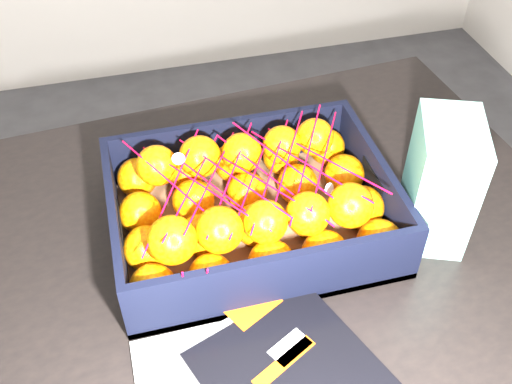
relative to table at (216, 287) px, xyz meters
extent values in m
cube|color=black|center=(0.00, 0.00, 0.08)|extent=(1.26, 0.90, 0.04)
cylinder|color=black|center=(0.55, 0.35, -0.30)|extent=(0.06, 0.06, 0.71)
cube|color=#E7500C|center=(0.03, -0.13, 0.12)|extent=(0.09, 0.08, 0.00)
cube|color=white|center=(0.06, -0.21, 0.12)|extent=(0.06, 0.05, 0.00)
cube|color=#E7500C|center=(0.05, -0.23, 0.12)|extent=(0.10, 0.06, 0.00)
cube|color=brown|center=(0.07, 0.03, 0.10)|extent=(0.43, 0.32, 0.01)
cube|color=black|center=(0.07, 0.18, 0.15)|extent=(0.43, 0.01, 0.11)
cube|color=black|center=(0.07, -0.13, 0.15)|extent=(0.43, 0.01, 0.11)
cube|color=black|center=(-0.14, 0.03, 0.15)|extent=(0.01, 0.30, 0.11)
cube|color=black|center=(0.28, 0.03, 0.15)|extent=(0.01, 0.30, 0.11)
sphere|color=orange|center=(-0.10, -0.09, 0.14)|extent=(0.07, 0.07, 0.07)
sphere|color=orange|center=(-0.10, -0.01, 0.14)|extent=(0.07, 0.07, 0.07)
sphere|color=orange|center=(-0.10, 0.06, 0.14)|extent=(0.07, 0.07, 0.07)
sphere|color=orange|center=(-0.10, 0.14, 0.14)|extent=(0.07, 0.07, 0.07)
sphere|color=orange|center=(-0.02, -0.09, 0.14)|extent=(0.07, 0.07, 0.07)
sphere|color=orange|center=(-0.02, -0.01, 0.14)|extent=(0.07, 0.07, 0.07)
sphere|color=orange|center=(-0.02, 0.07, 0.14)|extent=(0.07, 0.07, 0.07)
sphere|color=orange|center=(-0.02, 0.14, 0.14)|extent=(0.06, 0.06, 0.06)
sphere|color=orange|center=(0.07, -0.09, 0.14)|extent=(0.07, 0.07, 0.07)
sphere|color=orange|center=(0.07, -0.01, 0.14)|extent=(0.07, 0.07, 0.07)
sphere|color=orange|center=(0.07, 0.06, 0.14)|extent=(0.07, 0.07, 0.07)
sphere|color=orange|center=(0.07, 0.14, 0.14)|extent=(0.07, 0.07, 0.07)
sphere|color=orange|center=(0.15, -0.09, 0.14)|extent=(0.07, 0.07, 0.07)
sphere|color=orange|center=(0.15, -0.01, 0.14)|extent=(0.06, 0.06, 0.06)
sphere|color=orange|center=(0.16, 0.06, 0.14)|extent=(0.07, 0.07, 0.07)
sphere|color=orange|center=(0.15, 0.14, 0.14)|extent=(0.06, 0.06, 0.06)
sphere|color=orange|center=(0.24, -0.09, 0.14)|extent=(0.07, 0.07, 0.07)
sphere|color=orange|center=(0.24, -0.02, 0.14)|extent=(0.07, 0.07, 0.07)
sphere|color=orange|center=(0.24, 0.07, 0.14)|extent=(0.07, 0.07, 0.07)
sphere|color=orange|center=(0.24, 0.14, 0.14)|extent=(0.06, 0.06, 0.06)
sphere|color=orange|center=(-0.06, -0.06, 0.20)|extent=(0.07, 0.07, 0.07)
sphere|color=orange|center=(-0.06, 0.10, 0.20)|extent=(0.07, 0.07, 0.07)
sphere|color=orange|center=(0.00, -0.05, 0.20)|extent=(0.07, 0.07, 0.07)
sphere|color=orange|center=(0.01, 0.11, 0.20)|extent=(0.07, 0.07, 0.07)
sphere|color=orange|center=(0.07, -0.06, 0.20)|extent=(0.06, 0.06, 0.06)
sphere|color=orange|center=(0.07, 0.10, 0.20)|extent=(0.07, 0.07, 0.07)
sphere|color=orange|center=(0.13, -0.06, 0.20)|extent=(0.06, 0.06, 0.06)
sphere|color=orange|center=(0.14, 0.10, 0.20)|extent=(0.06, 0.06, 0.06)
sphere|color=orange|center=(0.20, -0.06, 0.20)|extent=(0.07, 0.07, 0.07)
sphere|color=orange|center=(0.20, 0.11, 0.20)|extent=(0.06, 0.06, 0.06)
cylinder|color=red|center=(-0.05, 0.03, 0.22)|extent=(0.12, 0.22, 0.01)
cylinder|color=red|center=(-0.02, 0.04, 0.22)|extent=(0.12, 0.22, 0.04)
cylinder|color=red|center=(0.01, 0.02, 0.21)|extent=(0.12, 0.22, 0.00)
cylinder|color=red|center=(0.04, 0.02, 0.22)|extent=(0.12, 0.22, 0.02)
cylinder|color=red|center=(0.07, 0.03, 0.21)|extent=(0.12, 0.22, 0.03)
cylinder|color=red|center=(0.10, 0.02, 0.21)|extent=(0.12, 0.22, 0.02)
cylinder|color=red|center=(0.13, 0.03, 0.22)|extent=(0.12, 0.22, 0.02)
cylinder|color=red|center=(0.16, 0.02, 0.22)|extent=(0.12, 0.22, 0.02)
cylinder|color=red|center=(0.19, 0.03, 0.22)|extent=(0.12, 0.22, 0.03)
cylinder|color=red|center=(-0.05, 0.03, 0.22)|extent=(0.12, 0.22, 0.03)
cylinder|color=red|center=(-0.02, 0.02, 0.22)|extent=(0.12, 0.22, 0.02)
cylinder|color=red|center=(0.01, 0.03, 0.22)|extent=(0.12, 0.22, 0.02)
cylinder|color=red|center=(0.04, 0.03, 0.22)|extent=(0.12, 0.22, 0.01)
cylinder|color=red|center=(0.07, 0.02, 0.21)|extent=(0.12, 0.22, 0.01)
cylinder|color=red|center=(0.10, 0.02, 0.22)|extent=(0.12, 0.22, 0.01)
cylinder|color=red|center=(0.13, 0.03, 0.22)|extent=(0.12, 0.22, 0.01)
cylinder|color=red|center=(0.16, 0.03, 0.22)|extent=(0.12, 0.22, 0.03)
cylinder|color=red|center=(0.19, 0.03, 0.22)|extent=(0.12, 0.22, 0.01)
cylinder|color=red|center=(-0.06, -0.12, 0.18)|extent=(0.00, 0.03, 0.09)
cylinder|color=red|center=(-0.03, -0.12, 0.18)|extent=(0.01, 0.04, 0.08)
cube|color=silver|center=(0.35, -0.04, 0.20)|extent=(0.13, 0.16, 0.20)
camera|label=1|loc=(-0.09, -0.62, 0.81)|focal=42.02mm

